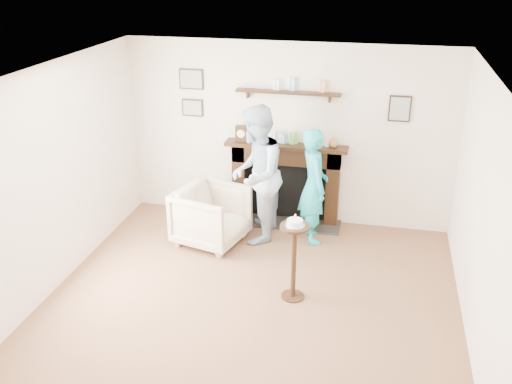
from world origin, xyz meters
TOP-DOWN VIEW (x-y plane):
  - ground at (0.00, 0.00)m, footprint 5.00×5.00m
  - room_shell at (-0.00, 0.69)m, footprint 4.54×5.02m
  - armchair at (-0.83, 1.53)m, footprint 1.01×0.99m
  - man at (-0.28, 1.78)m, footprint 0.71×0.90m
  - woman at (0.45, 1.90)m, footprint 0.55×0.66m
  - pedestal_table at (0.43, 0.48)m, footprint 0.32×0.32m

SIDE VIEW (x-z plane):
  - ground at x=0.00m, z-range 0.00..0.00m
  - armchair at x=-0.83m, z-range -0.38..0.38m
  - man at x=-0.28m, z-range -0.91..0.91m
  - woman at x=0.45m, z-range -0.77..0.77m
  - pedestal_table at x=0.43m, z-range 0.12..1.14m
  - room_shell at x=0.00m, z-range 0.36..2.88m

